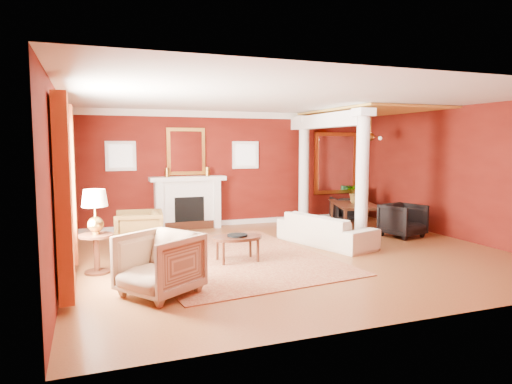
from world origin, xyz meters
name	(u,v)px	position (x,y,z in m)	size (l,w,h in m)	color
ground	(292,254)	(0.00, 0.00, 0.00)	(8.00, 8.00, 0.00)	brown
room_shell	(293,147)	(0.00, 0.00, 2.02)	(8.04, 7.04, 2.92)	#64160D
fireplace	(188,203)	(-1.30, 3.32, 0.65)	(1.85, 0.42, 1.29)	white
overmantel_mirror	(186,151)	(-1.30, 3.45, 1.90)	(0.95, 0.07, 1.15)	gold
flank_window_left	(121,156)	(-2.85, 3.46, 1.80)	(0.70, 0.07, 0.70)	white
flank_window_right	(245,155)	(0.25, 3.46, 1.80)	(0.70, 0.07, 0.70)	white
left_window	(66,189)	(-3.89, -0.60, 1.42)	(0.21, 2.55, 2.60)	white
column_front	(362,176)	(1.70, 0.30, 1.43)	(0.36, 0.36, 2.80)	white
column_back	(304,169)	(1.70, 3.00, 1.43)	(0.36, 0.36, 2.80)	white
header_beam	(325,121)	(1.70, 1.90, 2.62)	(0.30, 3.20, 0.32)	white
amber_ceiling	(371,111)	(2.85, 1.75, 2.87)	(2.30, 3.40, 0.04)	gold
dining_mirror	(335,163)	(2.90, 3.45, 1.55)	(1.30, 0.07, 1.70)	gold
chandelier	(371,137)	(2.90, 1.80, 2.25)	(0.60, 0.62, 0.75)	#A37B33
crown_trim	(236,115)	(0.00, 3.46, 2.82)	(8.00, 0.08, 0.16)	white
base_trim	(237,222)	(0.00, 3.46, 0.06)	(8.00, 0.08, 0.12)	white
rug	(232,257)	(-1.17, 0.13, 0.01)	(3.16, 4.22, 0.02)	maroon
sofa	(326,224)	(1.01, 0.54, 0.42)	(2.15, 0.63, 0.84)	white
armchair_leopard	(139,230)	(-2.71, 1.11, 0.45)	(0.87, 0.82, 0.90)	black
armchair_stripe	(159,261)	(-2.71, -1.51, 0.48)	(0.93, 0.87, 0.96)	tan
coffee_table	(237,239)	(-1.15, -0.17, 0.41)	(0.90, 0.90, 0.46)	black
coffee_book	(236,229)	(-1.16, -0.12, 0.57)	(0.17, 0.02, 0.24)	black
side_table	(95,218)	(-3.50, -0.08, 0.90)	(0.54, 0.54, 1.36)	black
dining_table	(355,208)	(2.67, 2.05, 0.48)	(1.72, 0.61, 0.96)	black
dining_chair_near	(403,219)	(3.02, 0.63, 0.41)	(0.80, 0.75, 0.82)	black
dining_chair_far	(345,208)	(2.97, 3.00, 0.36)	(0.69, 0.65, 0.71)	black
green_urn	(362,207)	(3.50, 3.00, 0.35)	(0.37, 0.37, 0.89)	#15411E
potted_plant	(357,180)	(2.71, 2.04, 1.18)	(0.51, 0.57, 0.45)	#26591E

